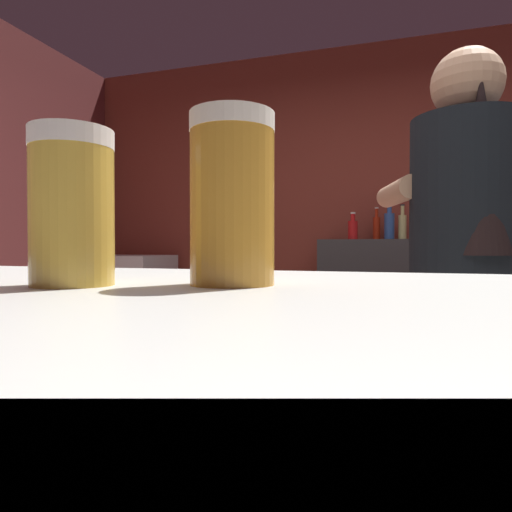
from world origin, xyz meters
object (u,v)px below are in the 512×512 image
mini_fridge (129,320)px  pint_glass_far (72,208)px  pint_glass_near (232,200)px  bartender (466,282)px  mixing_bowl (392,294)px  bottle_soy (377,227)px  bottle_hot_sauce (390,225)px  bottle_olive_oil (353,229)px  bottle_vinegar (402,226)px

mini_fridge → pint_glass_far: size_ratio=7.82×
pint_glass_near → pint_glass_far: bearing=-159.5°
mini_fridge → pint_glass_near: bearing=-54.9°
bartender → mixing_bowl: (-0.23, 0.37, -0.09)m
mixing_bowl → bottle_soy: (-0.13, 1.49, 0.34)m
bottle_hot_sauce → bartender: bearing=-81.7°
mini_fridge → pint_glass_far: 3.42m
mini_fridge → bottle_olive_oil: bearing=2.4°
pint_glass_near → bottle_vinegar: bearing=86.7°
mixing_bowl → bottle_hot_sauce: 1.46m
bartender → pint_glass_near: bearing=148.5°
pint_glass_near → bottle_olive_oil: (-0.16, 2.85, 0.08)m
pint_glass_far → bottle_soy: 3.08m
bottle_hot_sauce → bottle_vinegar: (0.09, 0.05, -0.01)m
mixing_bowl → bottle_vinegar: size_ratio=0.71×
bottle_soy → bottle_hot_sauce: bearing=-36.2°
bottle_vinegar → bottle_olive_oil: bearing=-155.0°
mini_fridge → pint_glass_near: (1.95, -2.78, 0.64)m
mixing_bowl → mini_fridge: bearing=149.3°
bottle_vinegar → mini_fridge: bearing=-173.8°
pint_glass_near → bottle_hot_sauce: 2.97m
pint_glass_near → bottle_hot_sauce: (0.09, 2.96, 0.12)m
mini_fridge → bottle_soy: size_ratio=4.47×
bottle_hot_sauce → bottle_olive_oil: (-0.25, -0.11, -0.03)m
mini_fridge → mixing_bowl: bearing=-30.7°
pint_glass_near → bottle_vinegar: bottle_vinegar is taller
bartender → bottle_soy: (-0.35, 1.86, 0.26)m
pint_glass_near → bottle_soy: 3.03m
bottle_hot_sauce → bottle_olive_oil: bearing=-156.1°
mixing_bowl → bottle_olive_oil: 1.38m
bartender → bottle_hot_sauce: (-0.26, 1.79, 0.27)m
bartender → bottle_olive_oil: 1.77m
mini_fridge → bottle_vinegar: 2.27m
pint_glass_far → bottle_olive_oil: bearing=90.6°
mixing_bowl → bottle_olive_oil: (-0.28, 1.31, 0.32)m
bartender → pint_glass_near: bartender is taller
bottle_olive_oil → pint_glass_far: bearing=-89.4°
pint_glass_far → bottle_hot_sauce: (0.22, 3.01, 0.12)m
bartender → bottle_vinegar: bartender is taller
bottle_vinegar → mixing_bowl: bearing=-92.1°
bartender → bottle_hot_sauce: 1.83m
pint_glass_far → bottle_vinegar: (0.31, 3.06, 0.12)m
mixing_bowl → pint_glass_far: (-0.25, -1.59, 0.23)m
bartender → bottle_vinegar: (-0.17, 1.84, 0.26)m
mini_fridge → bottle_soy: 2.10m
mixing_bowl → bottle_hot_sauce: bearing=91.3°
bartender → bottle_olive_oil: bartender is taller
bartender → bottle_soy: size_ratio=7.39×
mixing_bowl → bottle_soy: bearing=94.9°
bottle_soy → mixing_bowl: bearing=-85.1°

